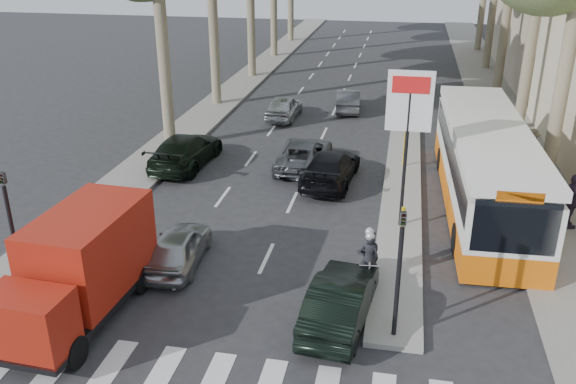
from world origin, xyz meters
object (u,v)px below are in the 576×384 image
city_bus (485,164)px  red_truck (80,267)px  motorcycle (368,258)px  dark_hatchback (340,300)px  silver_hatchback (178,247)px

city_bus → red_truck: bearing=-141.2°
red_truck → motorcycle: red_truck is taller
dark_hatchback → red_truck: bearing=14.5°
red_truck → city_bus: city_bus is taller
dark_hatchback → red_truck: 6.93m
silver_hatchback → dark_hatchback: 5.70m
motorcycle → silver_hatchback: bearing=176.0°
city_bus → motorcycle: size_ratio=6.03×
motorcycle → dark_hatchback: bearing=-109.9°
dark_hatchback → motorcycle: 2.32m
silver_hatchback → red_truck: bearing=60.6°
motorcycle → city_bus: bearing=53.4°
silver_hatchback → city_bus: bearing=-150.0°
dark_hatchback → city_bus: size_ratio=0.33×
city_bus → motorcycle: 7.44m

